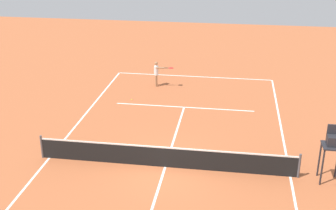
{
  "coord_description": "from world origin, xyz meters",
  "views": [
    {
      "loc": [
        -2.67,
        16.49,
        9.69
      ],
      "look_at": [
        0.66,
        -5.02,
        0.8
      ],
      "focal_mm": 47.76,
      "sensor_mm": 36.0,
      "label": 1
    }
  ],
  "objects": [
    {
      "name": "tennis_ball",
      "position": [
        3.2,
        -7.4,
        0.03
      ],
      "size": [
        0.07,
        0.07,
        0.07
      ],
      "primitive_type": "sphere",
      "color": "#CCE033",
      "rests_on": "ground"
    },
    {
      "name": "umpire_chair",
      "position": [
        -6.68,
        0.06,
        1.61
      ],
      "size": [
        0.8,
        0.8,
        2.41
      ],
      "color": "#232328",
      "rests_on": "ground"
    },
    {
      "name": "ground_plane",
      "position": [
        0.0,
        0.0,
        0.0
      ],
      "size": [
        60.0,
        60.0,
        0.0
      ],
      "primitive_type": "plane",
      "color": "#AD5933"
    },
    {
      "name": "player_serving",
      "position": [
        2.14,
        -10.06,
        0.95
      ],
      "size": [
        1.27,
        0.46,
        1.61
      ],
      "rotation": [
        0.0,
        0.0,
        1.69
      ],
      "color": "#9E704C",
      "rests_on": "ground"
    },
    {
      "name": "tennis_net",
      "position": [
        0.0,
        0.0,
        0.5
      ],
      "size": [
        11.15,
        0.1,
        1.07
      ],
      "color": "#4C4C51",
      "rests_on": "ground"
    },
    {
      "name": "court_lines",
      "position": [
        0.0,
        0.0,
        0.0
      ],
      "size": [
        10.55,
        24.74,
        0.01
      ],
      "color": "white",
      "rests_on": "ground"
    }
  ]
}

